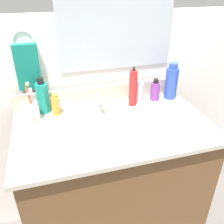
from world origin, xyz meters
TOP-DOWN VIEW (x-y plane):
  - vanity_cabinet at (0.00, 0.00)m, footprint 0.87×0.50m
  - countertop at (0.00, 0.00)m, footprint 0.91×0.54m
  - backsplash at (0.00, 0.26)m, footprint 0.91×0.02m
  - back_wall at (0.00, 0.32)m, footprint 2.01×0.04m
  - mirror_panel at (0.10, 0.30)m, footprint 0.60×0.01m
  - towel_ring at (-0.35, 0.30)m, footprint 0.10×0.01m
  - hand_towel at (-0.35, 0.28)m, footprint 0.11×0.04m
  - sink_basin at (-0.04, -0.03)m, footprint 0.39×0.39m
  - faucet at (-0.04, 0.17)m, footprint 0.16×0.10m
  - bottle_oil_amber at (-0.25, 0.18)m, footprint 0.04×0.04m
  - bottle_cream_purple at (0.29, 0.19)m, footprint 0.05×0.05m
  - bottle_shampoo_blue at (0.39, 0.19)m, footprint 0.07×0.07m
  - bottle_mouthwash_teal at (-0.30, 0.22)m, footprint 0.06×0.06m
  - bottle_spray_red at (0.15, 0.17)m, footprint 0.04×0.04m
  - bottle_gel_clear at (0.20, 0.21)m, footprint 0.05×0.05m
  - cup_white_ceramic at (-0.36, 0.15)m, footprint 0.08×0.09m
  - soap_bar at (-0.20, 0.22)m, footprint 0.06×0.04m

SIDE VIEW (x-z plane):
  - vanity_cabinet at x=0.00m, z-range 0.00..0.82m
  - back_wall at x=0.00m, z-range 0.00..1.30m
  - sink_basin at x=-0.04m, z-range 0.76..0.87m
  - countertop at x=0.00m, z-range 0.82..0.84m
  - soap_bar at x=-0.20m, z-range 0.84..0.87m
  - faucet at x=-0.04m, z-range 0.83..0.91m
  - backsplash at x=0.00m, z-range 0.84..0.93m
  - bottle_oil_amber at x=-0.25m, z-range 0.84..0.95m
  - cup_white_ceramic at x=-0.36m, z-range 0.80..0.99m
  - bottle_cream_purple at x=0.29m, z-range 0.84..0.96m
  - bottle_gel_clear at x=0.20m, z-range 0.84..0.96m
  - bottle_mouthwash_teal at x=-0.30m, z-range 0.83..1.02m
  - bottle_shampoo_blue at x=0.39m, z-range 0.84..1.04m
  - bottle_spray_red at x=0.15m, z-range 0.84..1.05m
  - hand_towel at x=-0.35m, z-range 0.95..1.17m
  - towel_ring at x=-0.35m, z-range 1.13..1.23m
  - mirror_panel at x=0.10m, z-range 1.01..1.57m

